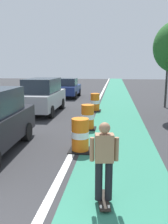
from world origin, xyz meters
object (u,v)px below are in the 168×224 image
object	(u,v)px
traffic_barrel_front	(80,135)
traffic_barrel_mid	(88,117)
skateboarder_on_lane	(104,161)
parked_suv_second	(43,95)
parked_sedan_third	(68,88)
traffic_light_corner	(168,54)
traffic_barrel_back	(95,102)

from	to	relation	value
traffic_barrel_front	traffic_barrel_mid	world-z (taller)	same
skateboarder_on_lane	parked_suv_second	distance (m)	10.00
skateboarder_on_lane	parked_sedan_third	world-z (taller)	parked_sedan_third
parked_suv_second	traffic_barrel_front	xyz separation A→B (m)	(3.16, -6.21, -0.50)
parked_sedan_third	traffic_barrel_front	size ratio (longest dim) A/B	3.79
parked_suv_second	parked_sedan_third	world-z (taller)	parked_suv_second
traffic_barrel_mid	traffic_light_corner	size ratio (longest dim) A/B	0.21
traffic_barrel_front	traffic_barrel_back	world-z (taller)	same
parked_suv_second	skateboarder_on_lane	bearing A→B (deg)	-66.01
traffic_barrel_mid	skateboarder_on_lane	bearing A→B (deg)	-80.26
traffic_barrel_mid	traffic_light_corner	distance (m)	8.28
parked_sedan_third	traffic_light_corner	distance (m)	9.14
parked_suv_second	traffic_barrel_back	world-z (taller)	parked_suv_second
skateboarder_on_lane	traffic_light_corner	bearing A→B (deg)	73.38
parked_suv_second	parked_sedan_third	bearing A→B (deg)	89.46
parked_sedan_third	traffic_barrel_mid	xyz separation A→B (m)	(3.01, -10.61, -0.30)
traffic_barrel_mid	traffic_light_corner	xyz separation A→B (m)	(4.56, 6.24, 2.97)
skateboarder_on_lane	traffic_barrel_mid	distance (m)	5.82
skateboarder_on_lane	traffic_barrel_front	bearing A→B (deg)	107.19
traffic_barrel_front	traffic_barrel_back	bearing A→B (deg)	90.96
traffic_barrel_mid	parked_suv_second	bearing A→B (deg)	132.14
skateboarder_on_lane	traffic_barrel_mid	world-z (taller)	skateboarder_on_lane
skateboarder_on_lane	traffic_barrel_back	world-z (taller)	skateboarder_on_lane
parked_sedan_third	traffic_barrel_mid	distance (m)	11.03
skateboarder_on_lane	traffic_barrel_mid	size ratio (longest dim) A/B	1.55
traffic_barrel_mid	traffic_barrel_back	world-z (taller)	same
traffic_barrel_front	traffic_light_corner	xyz separation A→B (m)	(4.48, 9.04, 2.97)
parked_sedan_third	traffic_barrel_mid	bearing A→B (deg)	-74.14
traffic_barrel_front	traffic_light_corner	bearing A→B (deg)	63.66
skateboarder_on_lane	traffic_barrel_front	distance (m)	3.08
traffic_light_corner	parked_sedan_third	bearing A→B (deg)	150.01
skateboarder_on_lane	traffic_barrel_mid	xyz separation A→B (m)	(-0.98, 5.73, -0.38)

